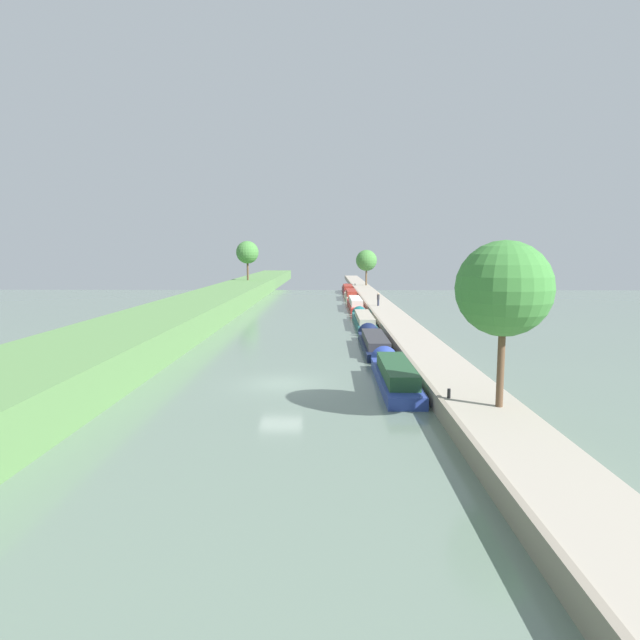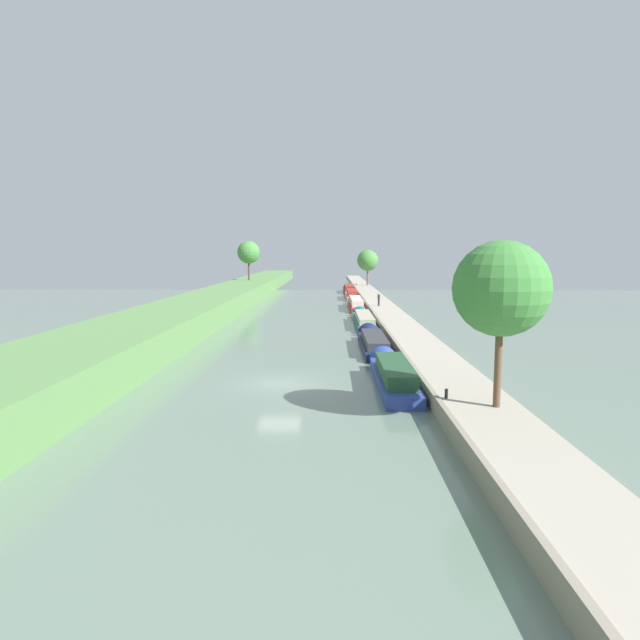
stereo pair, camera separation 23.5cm
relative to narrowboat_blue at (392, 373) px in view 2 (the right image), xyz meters
The scene contains 16 objects.
ground_plane 6.73m from the narrowboat_blue, behind, with size 160.00×160.00×0.00m, color slate.
left_grassy_bank 18.90m from the narrowboat_blue, behind, with size 8.06×260.00×2.40m.
right_towpath 3.20m from the narrowboat_blue, ahead, with size 3.45×260.00×0.90m.
stone_quay 1.36m from the narrowboat_blue, ahead, with size 0.25×260.00×0.95m.
narrowboat_blue is the anchor object (origin of this frame).
narrowboat_navy 12.26m from the narrowboat_blue, 90.75° to the left, with size 2.01×12.37×1.91m.
narrowboat_teal 26.79m from the narrowboat_blue, 90.07° to the left, with size 1.90×15.06×1.83m.
narrowboat_red 43.37m from the narrowboat_blue, 90.12° to the left, with size 1.81×14.89×2.05m.
narrowboat_cream 59.35m from the narrowboat_blue, 90.00° to the left, with size 1.86×13.37×2.08m.
narrowboat_maroon 74.11m from the narrowboat_blue, 89.99° to the left, with size 1.97×13.23×2.01m.
tree_rightbank_near 10.34m from the narrowboat_blue, 64.99° to the right, with size 4.18×4.18×7.34m.
tree_rightbank_midnear 81.78m from the narrowboat_blue, 87.06° to the left, with size 4.38×4.38×7.37m.
tree_leftbank_downstream 75.38m from the narrowboat_blue, 104.93° to the left, with size 4.32×4.32×7.52m.
person_walking 37.85m from the narrowboat_blue, 86.06° to the left, with size 0.34×0.34×1.66m.
mooring_bollard_near 6.81m from the narrowboat_blue, 74.91° to the right, with size 0.16×0.16×0.45m.
mooring_bollard_far 80.04m from the narrowboat_blue, 88.74° to the left, with size 0.16×0.16×0.45m.
Camera 2 is at (2.97, -31.02, 7.69)m, focal length 30.18 mm.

